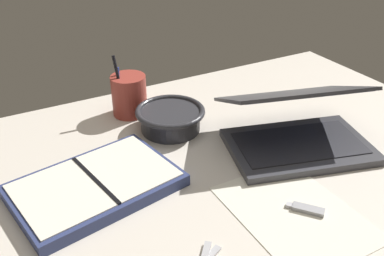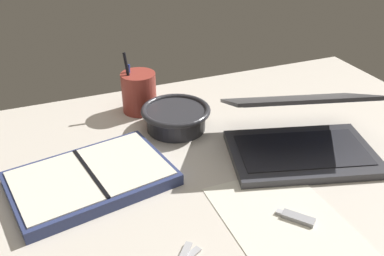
# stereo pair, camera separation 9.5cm
# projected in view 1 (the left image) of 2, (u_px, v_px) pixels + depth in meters

# --- Properties ---
(desk_top) EXTENTS (1.40, 1.00, 0.02)m
(desk_top) POSITION_uv_depth(u_px,v_px,m) (220.00, 180.00, 0.92)
(desk_top) COLOR beige
(desk_top) RESTS_ON ground
(laptop) EXTENTS (0.38, 0.34, 0.16)m
(laptop) POSITION_uv_depth(u_px,v_px,m) (296.00, 128.00, 1.00)
(laptop) COLOR #38383D
(laptop) RESTS_ON desk_top
(bowl) EXTENTS (0.17, 0.17, 0.06)m
(bowl) POSITION_uv_depth(u_px,v_px,m) (170.00, 118.00, 1.07)
(bowl) COLOR #2D2D33
(bowl) RESTS_ON desk_top
(pen_cup) EXTENTS (0.09, 0.09, 0.17)m
(pen_cup) POSITION_uv_depth(u_px,v_px,m) (129.00, 95.00, 1.13)
(pen_cup) COLOR #9E382D
(pen_cup) RESTS_ON desk_top
(planner) EXTENTS (0.35, 0.27, 0.03)m
(planner) POSITION_uv_depth(u_px,v_px,m) (96.00, 185.00, 0.86)
(planner) COLOR navy
(planner) RESTS_ON desk_top
(paper_sheet_front) EXTENTS (0.21, 0.28, 0.00)m
(paper_sheet_front) POSITION_uv_depth(u_px,v_px,m) (294.00, 213.00, 0.81)
(paper_sheet_front) COLOR silver
(paper_sheet_front) RESTS_ON desk_top
(usb_drive) EXTENTS (0.06, 0.07, 0.01)m
(usb_drive) POSITION_uv_depth(u_px,v_px,m) (307.00, 209.00, 0.81)
(usb_drive) COLOR #99999E
(usb_drive) RESTS_ON desk_top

